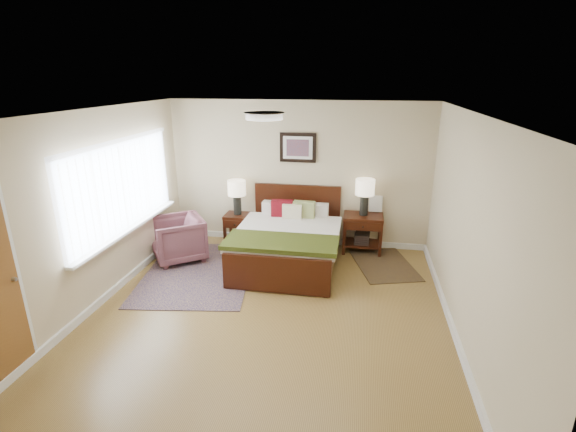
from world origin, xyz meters
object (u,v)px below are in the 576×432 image
object	(u,v)px
bed	(288,235)
lamp_right	(365,191)
nightstand_right	(363,230)
lamp_left	(237,191)
nightstand_left	(238,221)
armchair	(178,239)
rug_persian	(199,272)

from	to	relation	value
bed	lamp_right	size ratio (longest dim) A/B	3.22
nightstand_right	lamp_left	bearing A→B (deg)	179.65
nightstand_left	nightstand_right	distance (m)	2.20
nightstand_right	armchair	world-z (taller)	armchair
lamp_left	armchair	size ratio (longest dim) A/B	0.77
lamp_left	bed	bearing A→B (deg)	-35.26
nightstand_right	bed	bearing A→B (deg)	-148.00
nightstand_left	lamp_right	xyz separation A→B (m)	(2.20, 0.02, 0.65)
bed	rug_persian	xyz separation A→B (m)	(-1.30, -0.55, -0.48)
nightstand_left	lamp_left	xyz separation A→B (m)	(0.00, 0.02, 0.54)
bed	armchair	distance (m)	1.80
rug_persian	lamp_right	bearing A→B (deg)	19.32
nightstand_right	rug_persian	distance (m)	2.79
armchair	bed	bearing A→B (deg)	58.44
bed	lamp_left	world-z (taller)	lamp_left
lamp_left	armchair	bearing A→B (deg)	-130.74
armchair	rug_persian	bearing A→B (deg)	14.46
lamp_left	rug_persian	size ratio (longest dim) A/B	0.27
lamp_right	rug_persian	xyz separation A→B (m)	(-2.46, -1.28, -1.07)
lamp_right	rug_persian	size ratio (longest dim) A/B	0.27
armchair	nightstand_left	bearing A→B (deg)	102.59
nightstand_left	nightstand_right	xyz separation A→B (m)	(2.20, 0.01, -0.03)
lamp_right	armchair	distance (m)	3.16
bed	nightstand_right	xyz separation A→B (m)	(1.16, 0.72, -0.10)
armchair	rug_persian	size ratio (longest dim) A/B	0.36
lamp_right	nightstand_left	bearing A→B (deg)	-179.49
lamp_left	lamp_right	size ratio (longest dim) A/B	1.00
lamp_right	armchair	size ratio (longest dim) A/B	0.77
bed	nightstand_right	size ratio (longest dim) A/B	2.99
bed	nightstand_right	bearing A→B (deg)	32.00
nightstand_left	rug_persian	xyz separation A→B (m)	(-0.26, -1.26, -0.41)
nightstand_left	rug_persian	distance (m)	1.35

